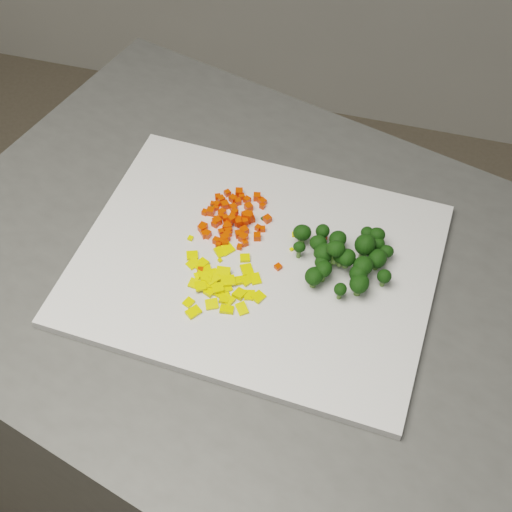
% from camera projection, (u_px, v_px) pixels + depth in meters
% --- Properties ---
extents(counter_block, '(1.10, 0.90, 0.90)m').
position_uv_depth(counter_block, '(270.00, 426.00, 1.29)').
color(counter_block, '#454543').
rests_on(counter_block, ground).
extents(cutting_board, '(0.48, 0.39, 0.01)m').
position_uv_depth(cutting_board, '(256.00, 264.00, 0.94)').
color(cutting_board, silver).
rests_on(cutting_board, counter_block).
extents(carrot_pile, '(0.10, 0.10, 0.03)m').
position_uv_depth(carrot_pile, '(234.00, 213.00, 0.97)').
color(carrot_pile, '#EE2902').
rests_on(carrot_pile, cutting_board).
extents(pepper_pile, '(0.12, 0.12, 0.02)m').
position_uv_depth(pepper_pile, '(216.00, 280.00, 0.91)').
color(pepper_pile, yellow).
rests_on(pepper_pile, cutting_board).
extents(broccoli_pile, '(0.12, 0.12, 0.06)m').
position_uv_depth(broccoli_pile, '(345.00, 247.00, 0.91)').
color(broccoli_pile, black).
rests_on(broccoli_pile, cutting_board).
extents(carrot_cube_0, '(0.01, 0.01, 0.01)m').
position_uv_depth(carrot_cube_0, '(228.00, 226.00, 0.97)').
color(carrot_cube_0, '#EE2902').
rests_on(carrot_cube_0, carrot_pile).
extents(carrot_cube_1, '(0.01, 0.01, 0.01)m').
position_uv_depth(carrot_cube_1, '(205.00, 212.00, 0.98)').
color(carrot_cube_1, '#EE2902').
rests_on(carrot_cube_1, carrot_pile).
extents(carrot_cube_2, '(0.01, 0.01, 0.01)m').
position_uv_depth(carrot_cube_2, '(217.00, 221.00, 0.97)').
color(carrot_cube_2, '#EE2902').
rests_on(carrot_cube_2, carrot_pile).
extents(carrot_cube_3, '(0.01, 0.01, 0.01)m').
position_uv_depth(carrot_cube_3, '(203.00, 227.00, 0.97)').
color(carrot_cube_3, '#EE2902').
rests_on(carrot_cube_3, carrot_pile).
extents(carrot_cube_4, '(0.01, 0.01, 0.01)m').
position_uv_depth(carrot_cube_4, '(228.00, 225.00, 0.97)').
color(carrot_cube_4, '#EE2902').
rests_on(carrot_cube_4, carrot_pile).
extents(carrot_cube_5, '(0.01, 0.01, 0.01)m').
position_uv_depth(carrot_cube_5, '(230.00, 221.00, 0.97)').
color(carrot_cube_5, '#EE2902').
rests_on(carrot_cube_5, carrot_pile).
extents(carrot_cube_6, '(0.01, 0.01, 0.01)m').
position_uv_depth(carrot_cube_6, '(257.00, 197.00, 1.00)').
color(carrot_cube_6, '#EE2902').
rests_on(carrot_cube_6, carrot_pile).
extents(carrot_cube_7, '(0.01, 0.01, 0.01)m').
position_uv_depth(carrot_cube_7, '(233.00, 199.00, 1.00)').
color(carrot_cube_7, '#EE2902').
rests_on(carrot_cube_7, carrot_pile).
extents(carrot_cube_8, '(0.01, 0.01, 0.01)m').
position_uv_depth(carrot_cube_8, '(205.00, 234.00, 0.96)').
color(carrot_cube_8, '#EE2902').
rests_on(carrot_cube_8, carrot_pile).
extents(carrot_cube_9, '(0.01, 0.01, 0.01)m').
position_uv_depth(carrot_cube_9, '(263.00, 202.00, 1.00)').
color(carrot_cube_9, '#EE2902').
rests_on(carrot_cube_9, carrot_pile).
extents(carrot_cube_10, '(0.01, 0.01, 0.01)m').
position_uv_depth(carrot_cube_10, '(216.00, 241.00, 0.95)').
color(carrot_cube_10, '#EE2902').
rests_on(carrot_cube_10, carrot_pile).
extents(carrot_cube_11, '(0.01, 0.01, 0.01)m').
position_uv_depth(carrot_cube_11, '(263.00, 229.00, 0.97)').
color(carrot_cube_11, '#EE2902').
rests_on(carrot_cube_11, carrot_pile).
extents(carrot_cube_12, '(0.01, 0.01, 0.01)m').
position_uv_depth(carrot_cube_12, '(217.00, 219.00, 0.98)').
color(carrot_cube_12, '#EE2902').
rests_on(carrot_cube_12, carrot_pile).
extents(carrot_cube_13, '(0.01, 0.01, 0.01)m').
position_uv_depth(carrot_cube_13, '(245.00, 221.00, 0.96)').
color(carrot_cube_13, '#EE2902').
rests_on(carrot_cube_13, carrot_pile).
extents(carrot_cube_14, '(0.01, 0.01, 0.01)m').
position_uv_depth(carrot_cube_14, '(228.00, 234.00, 0.96)').
color(carrot_cube_14, '#EE2902').
rests_on(carrot_cube_14, carrot_pile).
extents(carrot_cube_15, '(0.01, 0.01, 0.01)m').
position_uv_depth(carrot_cube_15, '(225.00, 218.00, 0.97)').
color(carrot_cube_15, '#EE2902').
rests_on(carrot_cube_15, carrot_pile).
extents(carrot_cube_16, '(0.01, 0.01, 0.01)m').
position_uv_depth(carrot_cube_16, '(227.00, 193.00, 1.01)').
color(carrot_cube_16, '#EE2902').
rests_on(carrot_cube_16, carrot_pile).
extents(carrot_cube_17, '(0.01, 0.01, 0.01)m').
position_uv_depth(carrot_cube_17, '(239.00, 234.00, 0.96)').
color(carrot_cube_17, '#EE2902').
rests_on(carrot_cube_17, carrot_pile).
extents(carrot_cube_18, '(0.01, 0.01, 0.01)m').
position_uv_depth(carrot_cube_18, '(267.00, 219.00, 0.98)').
color(carrot_cube_18, '#EE2902').
rests_on(carrot_cube_18, carrot_pile).
extents(carrot_cube_19, '(0.01, 0.01, 0.01)m').
position_uv_depth(carrot_cube_19, '(241.00, 235.00, 0.96)').
color(carrot_cube_19, '#EE2902').
rests_on(carrot_cube_19, carrot_pile).
extents(carrot_cube_20, '(0.01, 0.01, 0.01)m').
position_uv_depth(carrot_cube_20, '(246.00, 215.00, 0.97)').
color(carrot_cube_20, '#EE2902').
rests_on(carrot_cube_20, carrot_pile).
extents(carrot_cube_21, '(0.01, 0.01, 0.01)m').
position_uv_depth(carrot_cube_21, '(223.00, 242.00, 0.95)').
color(carrot_cube_21, '#EE2902').
rests_on(carrot_cube_21, carrot_pile).
extents(carrot_cube_22, '(0.01, 0.01, 0.01)m').
position_uv_depth(carrot_cube_22, '(225.00, 238.00, 0.95)').
color(carrot_cube_22, '#EE2902').
rests_on(carrot_cube_22, carrot_pile).
extents(carrot_cube_23, '(0.01, 0.01, 0.01)m').
position_uv_depth(carrot_cube_23, '(202.00, 229.00, 0.96)').
color(carrot_cube_23, '#EE2902').
rests_on(carrot_cube_23, carrot_pile).
extents(carrot_cube_24, '(0.01, 0.01, 0.01)m').
position_uv_depth(carrot_cube_24, '(221.00, 232.00, 0.96)').
color(carrot_cube_24, '#EE2902').
rests_on(carrot_cube_24, carrot_pile).
extents(carrot_cube_25, '(0.01, 0.01, 0.01)m').
position_uv_depth(carrot_cube_25, '(233.00, 215.00, 0.97)').
color(carrot_cube_25, '#EE2902').
rests_on(carrot_cube_25, carrot_pile).
extents(carrot_cube_26, '(0.01, 0.01, 0.01)m').
position_uv_depth(carrot_cube_26, '(245.00, 243.00, 0.95)').
color(carrot_cube_26, '#EE2902').
rests_on(carrot_cube_26, carrot_pile).
extents(carrot_cube_27, '(0.01, 0.01, 0.01)m').
position_uv_depth(carrot_cube_27, '(240.00, 247.00, 0.95)').
color(carrot_cube_27, '#EE2902').
rests_on(carrot_cube_27, carrot_pile).
extents(carrot_cube_28, '(0.01, 0.01, 0.01)m').
position_uv_depth(carrot_cube_28, '(225.00, 205.00, 0.99)').
color(carrot_cube_28, '#EE2902').
rests_on(carrot_cube_28, carrot_pile).
extents(carrot_cube_29, '(0.01, 0.01, 0.01)m').
position_uv_depth(carrot_cube_29, '(252.00, 219.00, 0.98)').
color(carrot_cube_29, '#EE2902').
rests_on(carrot_cube_29, carrot_pile).
extents(carrot_cube_30, '(0.01, 0.01, 0.01)m').
position_uv_depth(carrot_cube_30, '(262.00, 206.00, 0.99)').
color(carrot_cube_30, '#EE2902').
rests_on(carrot_cube_30, carrot_pile).
extents(carrot_cube_31, '(0.01, 0.01, 0.01)m').
position_uv_depth(carrot_cube_31, '(217.00, 205.00, 0.99)').
color(carrot_cube_31, '#EE2902').
rests_on(carrot_cube_31, carrot_pile).
extents(carrot_cube_32, '(0.01, 0.01, 0.01)m').
position_uv_depth(carrot_cube_32, '(244.00, 231.00, 0.96)').
color(carrot_cube_32, '#EE2902').
rests_on(carrot_cube_32, carrot_pile).
extents(carrot_cube_33, '(0.01, 0.01, 0.01)m').
position_uv_depth(carrot_cube_33, '(238.00, 222.00, 0.96)').
color(carrot_cube_33, '#EE2902').
rests_on(carrot_cube_33, carrot_pile).
extents(carrot_cube_34, '(0.01, 0.01, 0.01)m').
position_uv_depth(carrot_cube_34, '(218.00, 245.00, 0.95)').
color(carrot_cube_34, '#EE2902').
rests_on(carrot_cube_34, carrot_pile).
extents(carrot_cube_35, '(0.01, 0.01, 0.01)m').
position_uv_depth(carrot_cube_35, '(239.00, 192.00, 1.01)').
color(carrot_cube_35, '#EE2902').
rests_on(carrot_cube_35, carrot_pile).
extents(carrot_cube_36, '(0.01, 0.01, 0.01)m').
position_uv_depth(carrot_cube_36, '(261.00, 200.00, 1.00)').
color(carrot_cube_36, '#EE2902').
rests_on(carrot_cube_36, carrot_pile).
extents(carrot_cube_37, '(0.01, 0.01, 0.01)m').
position_uv_depth(carrot_cube_37, '(226.00, 227.00, 0.97)').
color(carrot_cube_37, '#EE2902').
rests_on(carrot_cube_37, carrot_pile).
extents(carrot_cube_38, '(0.01, 0.01, 0.01)m').
position_uv_depth(carrot_cube_38, '(233.00, 208.00, 0.99)').
color(carrot_cube_38, '#EE2902').
rests_on(carrot_cube_38, carrot_pile).
extents(carrot_cube_39, '(0.01, 0.01, 0.01)m').
position_uv_depth(carrot_cube_39, '(249.00, 207.00, 0.99)').
color(carrot_cube_39, '#EE2902').
rests_on(carrot_cube_39, carrot_pile).
extents(carrot_cube_40, '(0.01, 0.01, 0.01)m').
position_uv_depth(carrot_cube_40, '(241.00, 224.00, 0.97)').
color(carrot_cube_40, '#EE2902').
rests_on(carrot_cube_40, carrot_pile).
extents(carrot_cube_41, '(0.01, 0.01, 0.01)m').
position_uv_depth(carrot_cube_41, '(226.00, 218.00, 0.98)').
color(carrot_cube_41, '#EE2902').
rests_on(carrot_cube_41, carrot_pile).
extents(carrot_cube_42, '(0.01, 0.01, 0.01)m').
position_uv_depth(carrot_cube_42, '(225.00, 243.00, 0.95)').
color(carrot_cube_42, '#EE2902').
rests_on(carrot_cube_42, carrot_pile).
extents(carrot_cube_43, '(0.01, 0.01, 0.01)m').
position_uv_depth(carrot_cube_43, '(258.00, 228.00, 0.97)').
color(carrot_cube_43, '#EE2902').
rests_on(carrot_cube_43, carrot_pile).
extents(carrot_cube_44, '(0.01, 0.01, 0.01)m').
position_uv_depth(carrot_cube_44, '(247.00, 219.00, 0.98)').
color(carrot_cube_44, '#EE2902').
rests_on(carrot_cube_44, carrot_pile).
extents(carrot_cube_45, '(0.01, 0.01, 0.01)m').
position_uv_depth(carrot_cube_45, '(228.00, 231.00, 0.96)').
color(carrot_cube_45, '#EE2902').
rests_on(carrot_cube_45, carrot_pile).
extents(carrot_cube_46, '(0.01, 0.01, 0.01)m').
position_uv_depth(carrot_cube_46, '(221.00, 216.00, 0.98)').
color(carrot_cube_46, '#EE2902').
rests_on(carrot_cube_46, carrot_pile).
extents(carrot_cube_47, '(0.01, 0.01, 0.01)m').
position_uv_depth(carrot_cube_47, '(243.00, 238.00, 0.95)').
color(carrot_cube_47, '#EE2902').
rests_on(carrot_cube_47, carrot_pile).
extents(carrot_cube_48, '(0.01, 0.01, 0.01)m').
position_uv_depth(carrot_cube_48, '(250.00, 215.00, 0.97)').
color(carrot_cube_48, '#EE2902').
rests_on(carrot_cube_48, carrot_pile).
extents(carrot_cube_49, '(0.01, 0.01, 0.01)m').
position_uv_depth(carrot_cube_49, '(207.00, 234.00, 0.96)').
color(carrot_cube_49, '#EE2902').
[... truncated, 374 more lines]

